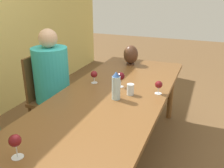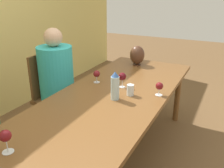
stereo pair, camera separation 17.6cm
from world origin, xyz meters
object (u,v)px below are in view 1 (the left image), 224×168
wine_glass_2 (94,75)px  chair_far (48,95)px  water_bottle (116,86)px  vase (131,55)px  person_far (53,83)px  water_tumbler (130,89)px  wine_glass_0 (159,85)px  wine_glass_3 (15,141)px  wine_glass_1 (121,77)px

wine_glass_2 → chair_far: (-0.01, 0.59, -0.31)m
water_bottle → vase: (1.05, 0.20, 0.01)m
person_far → wine_glass_2: bearing=-88.4°
water_tumbler → person_far: 0.95m
water_tumbler → wine_glass_2: bearing=70.9°
vase → wine_glass_0: vase is taller
vase → wine_glass_3: vase is taller
water_bottle → wine_glass_3: (-0.96, 0.24, -0.01)m
wine_glass_1 → vase: bearing=10.7°
water_tumbler → wine_glass_0: wine_glass_0 is taller
wine_glass_3 → chair_far: 1.46m
wine_glass_3 → person_far: size_ratio=0.12×
water_bottle → wine_glass_0: 0.41m
water_bottle → wine_glass_1: water_bottle is taller
wine_glass_3 → water_bottle: bearing=-13.9°
wine_glass_0 → person_far: (0.02, 1.16, -0.16)m
chair_far → wine_glass_0: bearing=-90.8°
water_tumbler → chair_far: size_ratio=0.11×
wine_glass_0 → wine_glass_2: wine_glass_2 is taller
wine_glass_0 → wine_glass_1: size_ratio=0.83×
vase → person_far: person_far is taller
wine_glass_2 → person_far: person_far is taller
wine_glass_2 → wine_glass_1: bearing=-90.5°
wine_glass_0 → wine_glass_3: (-1.22, 0.56, 0.02)m
wine_glass_1 → person_far: bearing=90.9°
water_bottle → wine_glass_2: (0.29, 0.35, -0.03)m
wine_glass_1 → wine_glass_2: size_ratio=1.16×
wine_glass_1 → person_far: (-0.01, 0.79, -0.18)m
wine_glass_0 → wine_glass_3: wine_glass_3 is taller
water_bottle → wine_glass_0: water_bottle is taller
water_tumbler → wine_glass_1: wine_glass_1 is taller
wine_glass_3 → person_far: person_far is taller
vase → chair_far: size_ratio=0.25×
water_tumbler → wine_glass_3: bearing=163.5°
vase → person_far: size_ratio=0.19×
person_far → water_tumbler: bearing=-98.3°
water_bottle → chair_far: (0.27, 0.94, -0.35)m
wine_glass_1 → wine_glass_3: same height
water_bottle → person_far: person_far is taller
wine_glass_0 → wine_glass_3: size_ratio=0.83×
wine_glass_1 → wine_glass_2: bearing=89.5°
vase → wine_glass_1: vase is taller
water_tumbler → wine_glass_3: wine_glass_3 is taller
water_tumbler → wine_glass_1: bearing=44.8°
vase → wine_glass_2: size_ratio=1.92×
wine_glass_3 → person_far: bearing=26.1°
water_tumbler → person_far: size_ratio=0.08×
water_bottle → water_tumbler: size_ratio=2.47×
person_far → wine_glass_3: bearing=-153.9°
water_bottle → person_far: 0.91m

